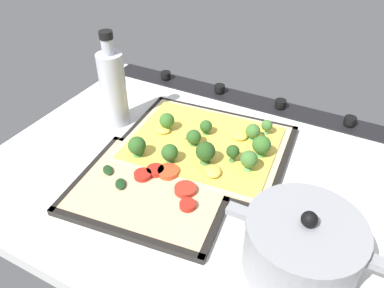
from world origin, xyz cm
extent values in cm
cube|color=silver|center=(0.00, 0.00, -1.50)|extent=(84.86, 67.02, 3.00)
cube|color=black|center=(0.00, -30.01, 0.40)|extent=(81.47, 7.00, 0.80)
cylinder|color=black|center=(-25.46, -30.01, 1.70)|extent=(2.80, 2.80, 1.80)
cylinder|color=black|center=(-8.49, -30.01, 1.70)|extent=(2.80, 2.80, 1.80)
cylinder|color=black|center=(8.49, -30.01, 1.70)|extent=(2.80, 2.80, 1.80)
cylinder|color=black|center=(25.46, -30.01, 1.70)|extent=(2.80, 2.80, 1.80)
cube|color=black|center=(1.48, -6.17, 0.25)|extent=(38.46, 32.27, 0.50)
cube|color=black|center=(2.70, -20.14, 0.65)|extent=(36.02, 4.33, 1.30)
cube|color=black|center=(0.26, 7.80, 0.65)|extent=(36.02, 4.33, 1.30)
cube|color=black|center=(-15.88, -7.69, 0.65)|extent=(3.74, 29.23, 1.30)
cube|color=black|center=(18.85, -4.65, 0.65)|extent=(3.74, 29.23, 1.30)
cube|color=beige|center=(1.48, -6.17, 1.00)|extent=(35.86, 29.67, 1.00)
cube|color=#EDC64C|center=(1.48, -6.17, 1.70)|extent=(32.95, 26.76, 0.40)
cone|color=#4D8B3F|center=(4.74, 2.94, 2.35)|extent=(1.91, 1.91, 0.89)
sphere|color=#2D5B23|center=(4.74, 2.94, 4.09)|extent=(3.47, 3.47, 3.47)
cone|color=#4D8B3F|center=(2.47, -9.13, 2.34)|extent=(1.55, 1.55, 0.88)
sphere|color=#2D5B23|center=(2.47, -9.13, 3.83)|extent=(2.81, 2.81, 2.81)
cone|color=#4D8B3F|center=(11.61, 4.42, 2.47)|extent=(2.06, 2.06, 1.13)
sphere|color=#2D5B23|center=(11.61, 4.42, 4.44)|extent=(3.75, 3.75, 3.75)
cone|color=#427635|center=(-1.85, -0.32, 2.57)|extent=(2.19, 2.19, 1.33)
sphere|color=#264C1C|center=(-1.85, -0.32, 4.73)|extent=(3.99, 3.99, 3.99)
cone|color=#427635|center=(-6.51, -3.04, 2.60)|extent=(1.48, 1.48, 1.40)
sphere|color=#264C1C|center=(-6.51, -3.04, 4.30)|extent=(2.69, 2.69, 2.69)
cone|color=#5B9F46|center=(10.91, -6.39, 2.51)|extent=(1.87, 1.87, 1.22)
sphere|color=#386B28|center=(10.91, -6.39, 4.40)|extent=(3.40, 3.40, 3.40)
cone|color=#4D8B3F|center=(3.01, -4.24, 2.30)|extent=(1.76, 1.76, 0.80)
sphere|color=#2D5B23|center=(3.01, -4.24, 3.90)|extent=(3.20, 3.20, 3.20)
cone|color=#68AD54|center=(-9.52, -15.39, 2.56)|extent=(1.37, 1.37, 1.32)
sphere|color=#427533|center=(-9.52, -15.39, 4.15)|extent=(2.49, 2.49, 2.49)
cone|color=#68AD54|center=(-10.34, -1.97, 2.57)|extent=(1.90, 1.90, 1.35)
sphere|color=#427533|center=(-10.34, -1.97, 4.54)|extent=(3.45, 3.45, 3.45)
cone|color=#68AD54|center=(-7.50, -12.01, 2.37)|extent=(1.74, 1.74, 0.95)
sphere|color=#427533|center=(-7.50, -12.01, 4.04)|extent=(3.17, 3.17, 3.17)
cone|color=#5B9F46|center=(-11.01, -7.46, 2.51)|extent=(2.13, 2.13, 1.22)
sphere|color=#386B28|center=(-11.01, -7.46, 4.58)|extent=(3.88, 3.88, 3.88)
ellipsoid|color=#EDC64C|center=(-4.63, 2.37, 2.49)|extent=(4.97, 5.11, 1.37)
ellipsoid|color=#EDC64C|center=(-4.91, -11.41, 2.48)|extent=(4.04, 4.38, 1.36)
ellipsoid|color=#EDC64C|center=(-0.03, -3.43, 2.48)|extent=(4.34, 4.74, 1.35)
ellipsoid|color=#EDC64C|center=(6.11, -5.88, 2.27)|extent=(2.96, 3.03, 0.87)
ellipsoid|color=#EDC64C|center=(11.33, -5.08, 2.43)|extent=(4.15, 3.58, 1.23)
cube|color=black|center=(4.33, 10.76, 0.25)|extent=(32.40, 27.44, 0.50)
cube|color=black|center=(5.71, -0.58, 0.65)|extent=(29.65, 4.77, 1.30)
cube|color=black|center=(2.95, 22.09, 0.65)|extent=(29.65, 4.77, 1.30)
cube|color=black|center=(-9.83, 9.04, 0.65)|extent=(4.09, 24.00, 1.30)
cube|color=black|center=(18.49, 12.48, 0.65)|extent=(4.09, 24.00, 1.30)
cube|color=#D5AF84|center=(4.33, 10.76, 0.95)|extent=(29.73, 24.77, 0.90)
cylinder|color=#B22319|center=(7.28, 9.15, 1.90)|extent=(3.46, 3.46, 1.00)
cylinder|color=#B22319|center=(5.81, 6.85, 1.90)|extent=(3.51, 3.51, 1.00)
cylinder|color=#D14723|center=(3.30, 5.99, 1.90)|extent=(4.32, 4.32, 1.00)
cylinder|color=red|center=(-2.03, 8.84, 1.90)|extent=(4.13, 4.13, 1.00)
cylinder|color=#B22319|center=(-4.31, 12.16, 1.90)|extent=(2.96, 2.96, 1.00)
ellipsoid|color=#193819|center=(9.70, 13.16, 1.80)|extent=(3.55, 3.68, 0.60)
ellipsoid|color=#193819|center=(11.87, 3.24, 1.80)|extent=(2.57, 3.72, 0.60)
ellipsoid|color=#193819|center=(14.31, 11.06, 1.80)|extent=(3.64, 3.44, 0.60)
cylinder|color=gray|center=(-24.86, 14.14, 4.45)|extent=(17.30, 17.30, 8.90)
cylinder|color=gray|center=(-24.86, 14.14, 9.30)|extent=(17.64, 17.64, 0.80)
sphere|color=black|center=(-24.86, 14.14, 10.90)|extent=(2.40, 2.40, 2.40)
cube|color=gray|center=(-35.31, 14.14, 7.29)|extent=(3.60, 2.00, 1.20)
cube|color=gray|center=(-14.41, 14.14, 7.29)|extent=(3.60, 2.00, 1.20)
cylinder|color=#B7BCC6|center=(24.73, -6.01, 8.78)|extent=(5.94, 5.94, 17.56)
cylinder|color=#B7BCC6|center=(24.73, -6.01, 19.31)|extent=(2.67, 2.67, 3.50)
cylinder|color=black|center=(24.73, -6.01, 21.86)|extent=(2.97, 2.97, 1.60)
camera|label=1|loc=(-26.86, 53.47, 51.35)|focal=35.30mm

